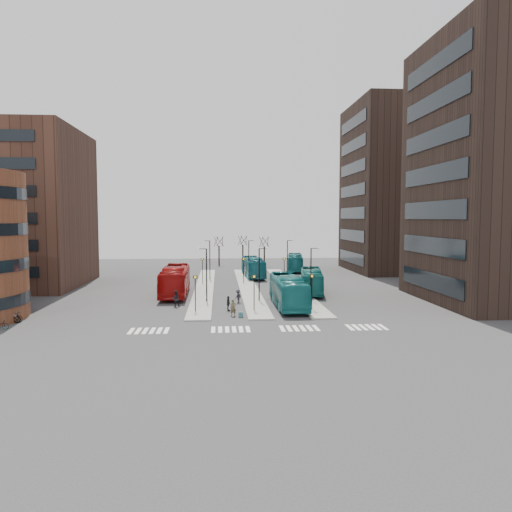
{
  "coord_description": "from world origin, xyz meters",
  "views": [
    {
      "loc": [
        -1.94,
        -38.59,
        9.64
      ],
      "look_at": [
        2.53,
        21.87,
        5.0
      ],
      "focal_mm": 35.0,
      "sensor_mm": 36.0,
      "label": 1
    }
  ],
  "objects": [
    {
      "name": "suitcase",
      "position": [
        0.11,
        9.15,
        0.27
      ],
      "size": [
        0.48,
        0.4,
        0.54
      ],
      "primitive_type": "cube",
      "rotation": [
        0.0,
        0.0,
        -0.15
      ],
      "color": "navy",
      "rests_on": "ground"
    },
    {
      "name": "sign_poles",
      "position": [
        1.6,
        23.0,
        2.41
      ],
      "size": [
        12.45,
        22.12,
        3.65
      ],
      "color": "black",
      "rests_on": "ground"
    },
    {
      "name": "lamp_posts",
      "position": [
        2.64,
        28.0,
        3.58
      ],
      "size": [
        14.04,
        20.24,
        6.12
      ],
      "color": "black",
      "rests_on": "ground"
    },
    {
      "name": "crosswalk_stripes",
      "position": [
        1.75,
        4.0,
        0.01
      ],
      "size": [
        22.35,
        2.4,
        0.01
      ],
      "color": "silver",
      "rests_on": "ground"
    },
    {
      "name": "teal_bus_a",
      "position": [
        5.49,
        14.59,
        1.71
      ],
      "size": [
        2.87,
        12.27,
        3.42
      ],
      "primitive_type": "imported",
      "rotation": [
        0.0,
        0.0,
        0.0
      ],
      "color": "#156769",
      "rests_on": "ground"
    },
    {
      "name": "commuter_a",
      "position": [
        -6.69,
        15.35,
        0.9
      ],
      "size": [
        1.04,
        0.92,
        1.8
      ],
      "primitive_type": "imported",
      "rotation": [
        0.0,
        0.0,
        3.46
      ],
      "color": "black",
      "rests_on": "ground"
    },
    {
      "name": "traveller",
      "position": [
        -0.6,
        9.82,
        0.85
      ],
      "size": [
        0.69,
        0.52,
        1.7
      ],
      "primitive_type": "imported",
      "rotation": [
        0.0,
        0.0,
        0.2
      ],
      "color": "brown",
      "rests_on": "ground"
    },
    {
      "name": "teal_bus_d",
      "position": [
        11.81,
        50.9,
        1.54
      ],
      "size": [
        4.08,
        11.33,
        3.09
      ],
      "primitive_type": "imported",
      "rotation": [
        0.0,
        0.0,
        -0.14
      ],
      "color": "#145F65",
      "rests_on": "ground"
    },
    {
      "name": "commuter_c",
      "position": [
        0.15,
        17.38,
        0.76
      ],
      "size": [
        1.07,
        1.12,
        1.53
      ],
      "primitive_type": "imported",
      "rotation": [
        0.0,
        0.0,
        4.02
      ],
      "color": "black",
      "rests_on": "ground"
    },
    {
      "name": "teal_bus_b",
      "position": [
        3.55,
        41.89,
        1.64
      ],
      "size": [
        3.3,
        11.87,
        3.27
      ],
      "primitive_type": "imported",
      "rotation": [
        0.0,
        0.0,
        0.05
      ],
      "color": "#155F6C",
      "rests_on": "ground"
    },
    {
      "name": "ground",
      "position": [
        0.0,
        0.0,
        0.0
      ],
      "size": [
        160.0,
        160.0,
        0.0
      ],
      "primitive_type": "plane",
      "color": "#2C2C2F",
      "rests_on": "ground"
    },
    {
      "name": "bare_trees",
      "position": [
        2.67,
        62.67,
        2.72
      ],
      "size": [
        10.97,
        8.14,
        5.9
      ],
      "color": "black",
      "rests_on": "ground"
    },
    {
      "name": "bicycle_mid",
      "position": [
        -21.0,
        7.97,
        0.48
      ],
      "size": [
        1.67,
        0.81,
        0.97
      ],
      "primitive_type": "imported",
      "rotation": [
        0.0,
        0.0,
        1.8
      ],
      "color": "gray",
      "rests_on": "ground"
    },
    {
      "name": "bicycle_far",
      "position": [
        -21.0,
        8.63,
        0.49
      ],
      "size": [
        1.96,
        1.23,
        0.97
      ],
      "primitive_type": "imported",
      "rotation": [
        0.0,
        0.0,
        1.23
      ],
      "color": "gray",
      "rests_on": "ground"
    },
    {
      "name": "tower_far",
      "position": [
        31.98,
        50.0,
        15.0
      ],
      "size": [
        20.12,
        20.0,
        30.0
      ],
      "color": "black",
      "rests_on": "ground"
    },
    {
      "name": "island_left",
      "position": [
        -4.0,
        30.0,
        0.07
      ],
      "size": [
        2.5,
        45.0,
        0.15
      ],
      "primitive_type": "cube",
      "color": "gray",
      "rests_on": "ground"
    },
    {
      "name": "island_mid",
      "position": [
        2.0,
        30.0,
        0.07
      ],
      "size": [
        2.5,
        45.0,
        0.15
      ],
      "primitive_type": "cube",
      "color": "gray",
      "rests_on": "ground"
    },
    {
      "name": "teal_bus_c",
      "position": [
        9.86,
        24.3,
        1.55
      ],
      "size": [
        4.3,
        11.37,
        3.09
      ],
      "primitive_type": "imported",
      "rotation": [
        0.0,
        0.0,
        -0.16
      ],
      "color": "#146663",
      "rests_on": "ground"
    },
    {
      "name": "commuter_b",
      "position": [
        -1.04,
        12.72,
        0.78
      ],
      "size": [
        0.54,
        0.96,
        1.55
      ],
      "primitive_type": "imported",
      "rotation": [
        0.0,
        0.0,
        1.39
      ],
      "color": "black",
      "rests_on": "ground"
    },
    {
      "name": "island_right",
      "position": [
        8.0,
        30.0,
        0.07
      ],
      "size": [
        2.5,
        45.0,
        0.15
      ],
      "primitive_type": "cube",
      "color": "gray",
      "rests_on": "ground"
    },
    {
      "name": "red_bus",
      "position": [
        -7.47,
        23.73,
        1.82
      ],
      "size": [
        3.23,
        13.1,
        3.64
      ],
      "primitive_type": "imported",
      "rotation": [
        0.0,
        0.0,
        0.01
      ],
      "color": "#970C0B",
      "rests_on": "ground"
    }
  ]
}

